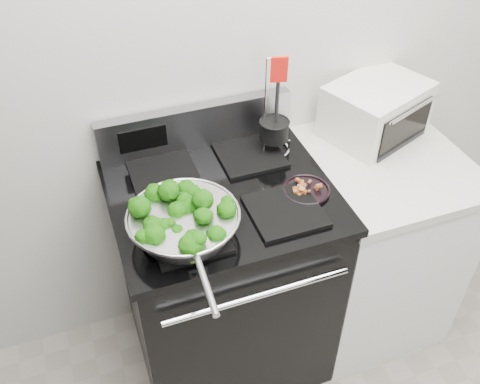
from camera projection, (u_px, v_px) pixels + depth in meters
name	position (u px, v px, depth m)	size (l,w,h in m)	color
back_wall	(268.00, 35.00, 1.96)	(4.00, 0.02, 2.70)	silver
gas_range	(224.00, 277.00, 2.20)	(0.79, 0.69, 1.13)	black
counter	(369.00, 241.00, 2.39)	(0.62, 0.68, 0.92)	white
skillet	(184.00, 222.00, 1.70)	(0.37, 0.58, 0.08)	silver
broccoli_pile	(183.00, 217.00, 1.69)	(0.29, 0.29, 0.10)	#0A3204
bacon_plate	(306.00, 188.00, 1.89)	(0.17, 0.17, 0.04)	black
utensil_holder	(274.00, 135.00, 2.05)	(0.13, 0.13, 0.40)	silver
toaster_oven	(376.00, 110.00, 2.16)	(0.47, 0.41, 0.22)	silver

